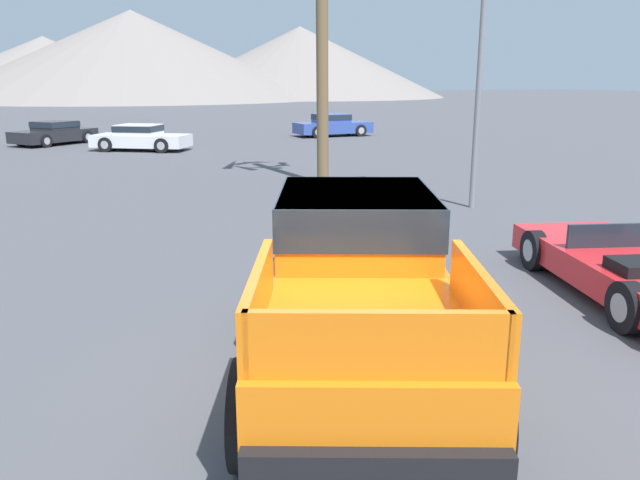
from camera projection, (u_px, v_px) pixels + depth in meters
ground_plane at (347, 370)px, 6.99m from camera, size 320.00×320.00×0.00m
orange_pickup_truck at (358, 276)px, 6.75m from camera, size 3.79×5.41×1.91m
red_convertible_car at (630, 269)px, 9.31m from camera, size 3.10×4.80×0.99m
parked_car_blue at (332, 125)px, 35.76m from camera, size 4.37×1.91×1.27m
parked_car_dark at (54, 133)px, 31.21m from camera, size 4.32×3.98×1.15m
parked_car_white at (141, 137)px, 28.48m from camera, size 4.54×3.81×1.18m
distant_mountain_range at (166, 60)px, 110.27m from camera, size 95.73×74.50×14.31m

